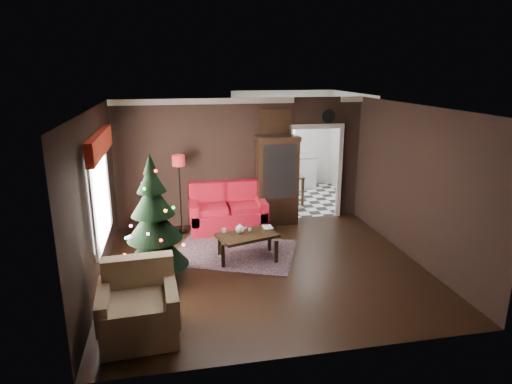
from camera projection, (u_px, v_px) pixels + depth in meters
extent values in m
plane|color=black|center=(266.00, 268.00, 7.78)|extent=(5.50, 5.50, 0.00)
plane|color=white|center=(267.00, 108.00, 7.02)|extent=(5.50, 5.50, 0.00)
plane|color=black|center=(242.00, 162.00, 9.76)|extent=(5.50, 0.00, 5.50)
plane|color=black|center=(314.00, 250.00, 5.04)|extent=(5.50, 0.00, 5.50)
plane|color=black|center=(95.00, 201.00, 6.88)|extent=(0.00, 5.50, 5.50)
plane|color=black|center=(415.00, 184.00, 7.91)|extent=(0.00, 5.50, 5.50)
cube|color=white|center=(100.00, 195.00, 7.06)|extent=(0.05, 1.60, 1.40)
cube|color=#A72817|center=(100.00, 144.00, 6.86)|extent=(0.12, 2.10, 0.35)
plane|color=white|center=(295.00, 199.00, 11.87)|extent=(3.00, 3.00, 0.00)
cube|color=white|center=(283.00, 129.00, 12.78)|extent=(0.70, 0.06, 0.70)
cube|color=#473A41|center=(234.00, 252.00, 8.42)|extent=(2.73, 2.39, 0.01)
cylinder|color=beige|center=(224.00, 230.00, 8.12)|extent=(0.10, 0.10, 0.07)
cylinder|color=silver|center=(250.00, 229.00, 8.19)|extent=(0.06, 0.06, 0.05)
imported|color=#816453|center=(263.00, 222.00, 8.30)|extent=(0.17, 0.02, 0.24)
cylinder|color=silver|center=(328.00, 116.00, 9.81)|extent=(0.32, 0.32, 0.06)
cube|color=tan|center=(276.00, 123.00, 9.62)|extent=(0.62, 0.05, 0.52)
cube|color=white|center=(284.00, 173.00, 12.88)|extent=(1.80, 0.60, 0.90)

